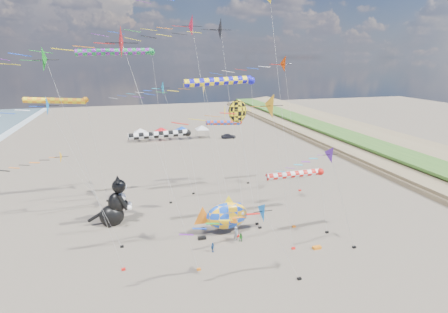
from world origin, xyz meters
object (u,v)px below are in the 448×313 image
parked_car (228,136)px  person_adult (236,233)px  child_blue (213,247)px  fish_inflatable (226,216)px  cat_inflatable (113,201)px  child_green (241,238)px

parked_car → person_adult: bearing=166.0°
child_blue → parked_car: parked_car is taller
fish_inflatable → parked_car: bearing=73.6°
person_adult → parked_car: (13.24, 48.92, -0.18)m
person_adult → child_blue: (-3.09, -1.74, -0.26)m
parked_car → cat_inflatable: bearing=148.6°
fish_inflatable → parked_car: size_ratio=1.76×
cat_inflatable → child_blue: bearing=-42.4°
person_adult → child_blue: bearing=173.3°
child_green → person_adult: bearing=151.3°
cat_inflatable → child_blue: 13.96m
parked_car → fish_inflatable: bearing=164.8°
cat_inflatable → child_green: (13.45, -8.28, -2.50)m
cat_inflatable → person_adult: bearing=-29.4°
fish_inflatable → child_green: fish_inflatable is taller
person_adult → cat_inflatable: bearing=113.3°
fish_inflatable → person_adult: fish_inflatable is taller
person_adult → parked_car: bearing=38.8°
cat_inflatable → person_adult: size_ratio=3.77×
fish_inflatable → child_green: 3.02m
cat_inflatable → child_green: size_ratio=5.93×
child_blue → parked_car: bearing=25.0°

